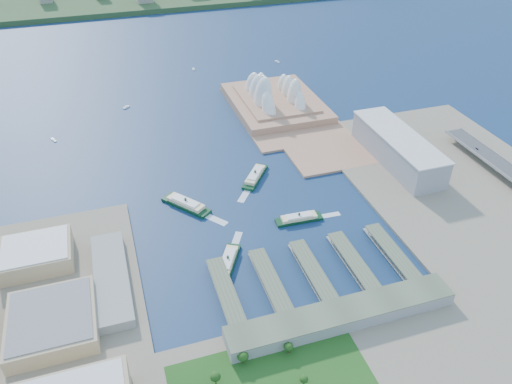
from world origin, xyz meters
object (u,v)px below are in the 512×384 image
object	(u,v)px
ferry_b	(255,174)
car_c	(477,149)
toaster_building	(397,148)
opera_house	(276,88)
ferry_c	(228,260)
ferry_d	(299,217)
ferry_a	(186,202)

from	to	relation	value
ferry_b	car_c	size ratio (longest dim) A/B	11.43
toaster_building	opera_house	bearing A→B (deg)	114.23
car_c	ferry_c	bearing A→B (deg)	-165.47
opera_house	car_c	distance (m)	295.38
toaster_building	car_c	distance (m)	104.10
toaster_building	ferry_b	size ratio (longest dim) A/B	2.73
ferry_b	ferry_d	world-z (taller)	ferry_b
opera_house	ferry_c	xyz separation A→B (m)	(-161.97, -316.19, -26.93)
ferry_b	ferry_d	bearing A→B (deg)	-41.67
ferry_b	ferry_c	size ratio (longest dim) A/B	1.06
ferry_a	ferry_c	distance (m)	106.16
ferry_c	car_c	size ratio (longest dim) A/B	10.78
opera_house	toaster_building	xyz separation A→B (m)	(90.00, -200.00, -11.50)
ferry_a	ferry_d	xyz separation A→B (m)	(110.57, -62.08, -0.91)
ferry_a	toaster_building	bearing A→B (deg)	-35.39
ferry_a	ferry_b	bearing A→B (deg)	-18.90
ferry_c	ferry_d	bearing A→B (deg)	-126.17
ferry_b	ferry_c	bearing A→B (deg)	-81.02
opera_house	ferry_c	world-z (taller)	opera_house
toaster_building	ferry_a	distance (m)	272.76
ferry_c	ferry_b	bearing A→B (deg)	-88.81
toaster_building	ferry_d	xyz separation A→B (m)	(-161.53, -74.04, -15.65)
opera_house	car_c	xyz separation A→B (m)	(191.00, -224.71, -16.43)
opera_house	ferry_d	world-z (taller)	opera_house
ferry_d	toaster_building	bearing A→B (deg)	-62.92
ferry_a	car_c	world-z (taller)	car_c
toaster_building	ferry_d	distance (m)	178.38
ferry_c	car_c	distance (m)	364.78
toaster_building	ferry_c	xyz separation A→B (m)	(-251.97, -116.19, -15.43)
opera_house	ferry_a	bearing A→B (deg)	-130.67
ferry_b	ferry_d	size ratio (longest dim) A/B	1.11
ferry_a	ferry_c	world-z (taller)	ferry_a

